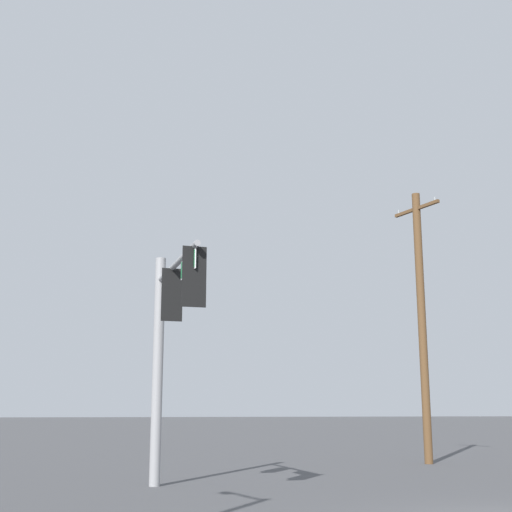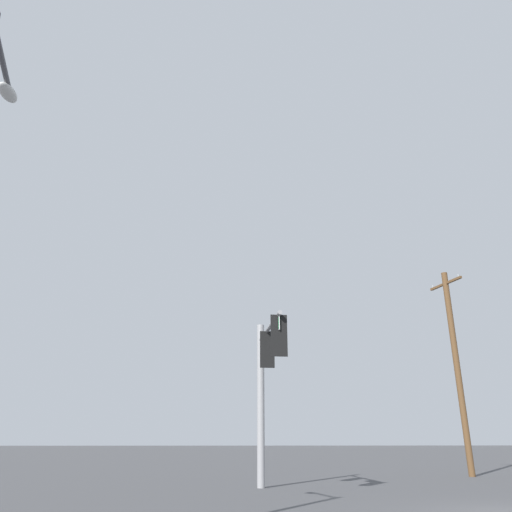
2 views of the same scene
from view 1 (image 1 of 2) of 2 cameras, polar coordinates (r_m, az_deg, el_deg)
signal_pole_near at (r=17.81m, az=-7.06°, el=-5.81°), size 4.71×0.67×5.92m
utility_pole at (r=27.54m, az=13.13°, el=-4.94°), size 2.38×0.75×10.14m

